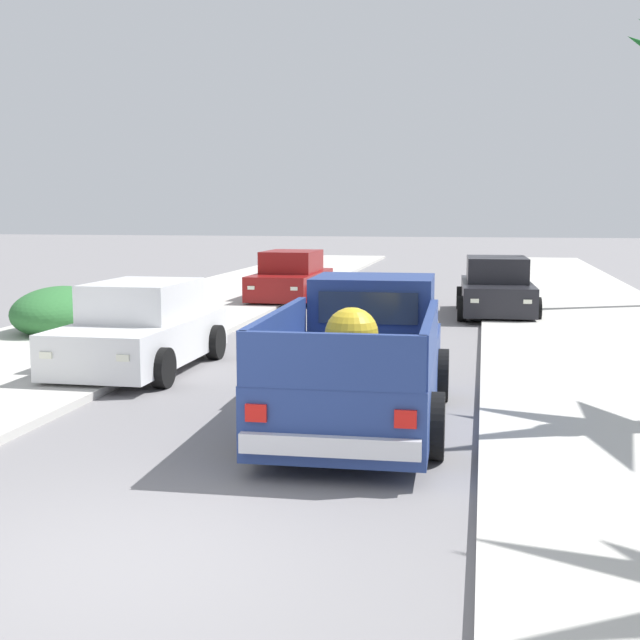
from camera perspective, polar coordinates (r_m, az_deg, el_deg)
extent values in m
plane|color=slate|center=(7.11, -13.29, -15.55)|extent=(160.00, 160.00, 0.00)
cube|color=beige|center=(19.86, -13.06, -0.48)|extent=(5.09, 60.00, 0.12)
cube|color=beige|center=(18.32, 18.94, -1.35)|extent=(5.09, 60.00, 0.12)
cube|color=silver|center=(19.42, -9.98, -0.60)|extent=(0.16, 60.00, 0.10)
cube|color=silver|center=(18.20, 15.37, -1.30)|extent=(0.16, 60.00, 0.10)
cube|color=navy|center=(10.81, 2.77, -4.01)|extent=(2.05, 5.15, 0.80)
cube|color=navy|center=(12.26, 3.68, 1.14)|extent=(1.76, 1.54, 0.80)
cube|color=#283342|center=(11.51, 3.30, 0.82)|extent=(1.38, 0.10, 0.44)
cube|color=#283342|center=(13.01, 4.03, 1.60)|extent=(1.46, 0.10, 0.48)
cube|color=navy|center=(10.01, -2.97, -1.00)|extent=(0.19, 3.30, 0.56)
cube|color=navy|center=(9.78, 7.50, -1.25)|extent=(0.19, 3.30, 0.56)
cube|color=navy|center=(8.24, 0.73, -2.84)|extent=(1.88, 0.15, 0.56)
cube|color=silver|center=(8.35, 0.63, -8.62)|extent=(1.83, 0.17, 0.20)
cylinder|color=black|center=(12.49, -0.87, -3.47)|extent=(0.28, 0.77, 0.76)
cylinder|color=black|center=(12.29, 8.17, -3.72)|extent=(0.28, 0.77, 0.76)
cylinder|color=black|center=(9.68, -4.04, -6.73)|extent=(0.28, 0.77, 0.76)
cylinder|color=black|center=(9.43, 7.71, -7.17)|extent=(0.28, 0.77, 0.76)
cube|color=red|center=(8.44, -4.40, -6.35)|extent=(0.22, 0.05, 0.18)
cube|color=red|center=(8.22, 5.86, -6.76)|extent=(0.22, 0.05, 0.18)
sphere|color=gold|center=(9.76, 2.17, -0.98)|extent=(0.64, 0.64, 0.64)
cube|color=black|center=(22.35, 11.94, 1.66)|extent=(1.92, 4.27, 0.72)
cube|color=black|center=(22.39, 11.98, 3.42)|extent=(1.60, 2.16, 0.64)
cube|color=#283342|center=(21.43, 12.11, 3.18)|extent=(1.37, 0.13, 0.52)
cube|color=#283342|center=(23.36, 11.85, 3.54)|extent=(1.34, 0.13, 0.50)
cylinder|color=black|center=(21.15, 14.55, 0.67)|extent=(0.25, 0.65, 0.64)
cylinder|color=black|center=(21.05, 9.66, 0.77)|extent=(0.25, 0.65, 0.64)
cylinder|color=black|center=(23.73, 13.94, 1.41)|extent=(0.25, 0.65, 0.64)
cylinder|color=black|center=(23.64, 9.58, 1.51)|extent=(0.25, 0.65, 0.64)
cube|color=red|center=(24.48, 13.17, 2.38)|extent=(0.20, 0.05, 0.12)
cube|color=white|center=(20.29, 14.00, 1.22)|extent=(0.20, 0.05, 0.10)
cube|color=red|center=(24.41, 10.20, 2.45)|extent=(0.20, 0.05, 0.12)
cube|color=white|center=(20.22, 10.52, 1.30)|extent=(0.20, 0.05, 0.10)
cube|color=silver|center=(14.73, -12.10, -1.32)|extent=(1.77, 4.20, 0.72)
cube|color=silver|center=(14.74, -12.02, 1.35)|extent=(1.52, 2.10, 0.64)
cube|color=#283342|center=(13.86, -13.59, 0.83)|extent=(1.37, 0.08, 0.52)
cube|color=#283342|center=(15.63, -10.63, 1.66)|extent=(1.34, 0.08, 0.50)
cylinder|color=black|center=(13.24, -10.70, -3.23)|extent=(0.22, 0.64, 0.64)
cylinder|color=black|center=(14.01, -17.58, -2.86)|extent=(0.22, 0.64, 0.64)
cylinder|color=black|center=(15.65, -7.16, -1.50)|extent=(0.22, 0.64, 0.64)
cylinder|color=black|center=(16.30, -13.20, -1.28)|extent=(0.22, 0.64, 0.64)
cube|color=red|center=(16.45, -7.19, 0.08)|extent=(0.20, 0.04, 0.12)
cube|color=white|center=(12.57, -13.31, -2.54)|extent=(0.20, 0.04, 0.10)
cube|color=red|center=(16.89, -11.27, 0.19)|extent=(0.20, 0.04, 0.12)
cube|color=white|center=(13.13, -18.22, -2.29)|extent=(0.20, 0.04, 0.10)
cube|color=maroon|center=(25.15, -2.00, 2.46)|extent=(1.83, 4.23, 0.72)
cube|color=maroon|center=(25.20, -1.95, 4.02)|extent=(1.55, 2.12, 0.64)
cube|color=#283342|center=(24.26, -2.51, 3.83)|extent=(1.37, 0.10, 0.52)
cube|color=#283342|center=(26.14, -1.44, 4.11)|extent=(1.34, 0.10, 0.50)
cylinder|color=black|center=(23.71, -0.64, 1.63)|extent=(0.23, 0.64, 0.64)
cylinder|color=black|center=(24.16, -4.82, 1.72)|extent=(0.23, 0.64, 0.64)
cylinder|color=black|center=(26.24, 0.60, 2.20)|extent=(0.23, 0.64, 0.64)
cylinder|color=black|center=(26.65, -3.20, 2.27)|extent=(0.23, 0.64, 0.64)
cube|color=red|center=(27.05, 0.39, 3.05)|extent=(0.20, 0.04, 0.12)
cube|color=white|center=(22.96, -1.78, 2.15)|extent=(0.20, 0.04, 0.10)
cube|color=red|center=(27.34, -2.22, 3.09)|extent=(0.20, 0.04, 0.12)
cube|color=white|center=(23.28, -4.73, 2.21)|extent=(0.20, 0.04, 0.10)
ellipsoid|color=#2D6B33|center=(19.18, -17.35, 0.57)|extent=(1.80, 2.80, 1.10)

